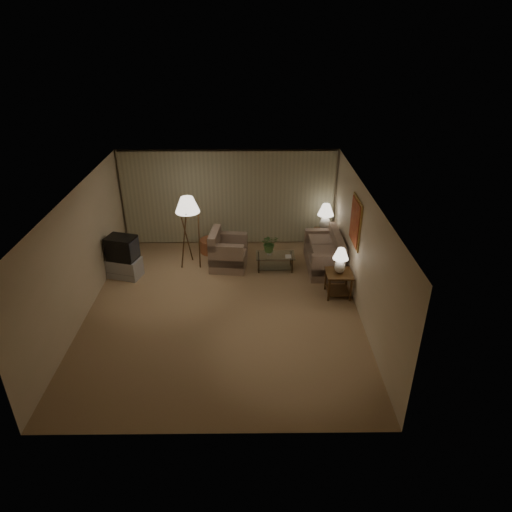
{
  "coord_description": "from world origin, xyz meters",
  "views": [
    {
      "loc": [
        0.64,
        -8.56,
        5.81
      ],
      "look_at": [
        0.73,
        0.6,
        1.01
      ],
      "focal_mm": 32.0,
      "sensor_mm": 36.0,
      "label": 1
    }
  ],
  "objects_px": {
    "armchair": "(228,253)",
    "tv_cabinet": "(125,267)",
    "table_lamp_far": "(326,215)",
    "ottoman": "(211,246)",
    "side_table_near": "(338,279)",
    "coffee_table": "(275,260)",
    "sofa": "(324,255)",
    "floor_lamp": "(189,231)",
    "side_table_far": "(324,236)",
    "table_lamp_near": "(341,259)",
    "vase": "(269,252)",
    "crt_tv": "(122,248)"
  },
  "relations": [
    {
      "from": "sofa",
      "to": "crt_tv",
      "type": "height_order",
      "value": "crt_tv"
    },
    {
      "from": "coffee_table",
      "to": "ottoman",
      "type": "xyz_separation_m",
      "value": [
        -1.75,
        1.01,
        -0.08
      ]
    },
    {
      "from": "side_table_near",
      "to": "tv_cabinet",
      "type": "height_order",
      "value": "side_table_near"
    },
    {
      "from": "coffee_table",
      "to": "side_table_far",
      "type": "bearing_deg",
      "value": 38.48
    },
    {
      "from": "tv_cabinet",
      "to": "floor_lamp",
      "type": "relative_size",
      "value": 0.47
    },
    {
      "from": "vase",
      "to": "floor_lamp",
      "type": "bearing_deg",
      "value": 172.93
    },
    {
      "from": "table_lamp_near",
      "to": "table_lamp_far",
      "type": "xyz_separation_m",
      "value": [
        0.0,
        2.37,
        0.08
      ]
    },
    {
      "from": "tv_cabinet",
      "to": "side_table_far",
      "type": "bearing_deg",
      "value": 31.47
    },
    {
      "from": "coffee_table",
      "to": "tv_cabinet",
      "type": "height_order",
      "value": "tv_cabinet"
    },
    {
      "from": "sofa",
      "to": "crt_tv",
      "type": "bearing_deg",
      "value": -85.58
    },
    {
      "from": "table_lamp_near",
      "to": "ottoman",
      "type": "relative_size",
      "value": 1.08
    },
    {
      "from": "coffee_table",
      "to": "crt_tv",
      "type": "distance_m",
      "value": 3.84
    },
    {
      "from": "table_lamp_near",
      "to": "floor_lamp",
      "type": "height_order",
      "value": "floor_lamp"
    },
    {
      "from": "coffee_table",
      "to": "floor_lamp",
      "type": "xyz_separation_m",
      "value": [
        -2.2,
        0.25,
        0.72
      ]
    },
    {
      "from": "sofa",
      "to": "crt_tv",
      "type": "xyz_separation_m",
      "value": [
        -5.05,
        -0.42,
        0.43
      ]
    },
    {
      "from": "sofa",
      "to": "floor_lamp",
      "type": "distance_m",
      "value": 3.51
    },
    {
      "from": "tv_cabinet",
      "to": "coffee_table",
      "type": "bearing_deg",
      "value": 20.81
    },
    {
      "from": "table_lamp_near",
      "to": "vase",
      "type": "height_order",
      "value": "table_lamp_near"
    },
    {
      "from": "coffee_table",
      "to": "sofa",
      "type": "bearing_deg",
      "value": 4.54
    },
    {
      "from": "coffee_table",
      "to": "tv_cabinet",
      "type": "xyz_separation_m",
      "value": [
        -3.79,
        -0.32,
        -0.02
      ]
    },
    {
      "from": "sofa",
      "to": "tv_cabinet",
      "type": "height_order",
      "value": "sofa"
    },
    {
      "from": "table_lamp_near",
      "to": "sofa",
      "type": "bearing_deg",
      "value": 96.34
    },
    {
      "from": "armchair",
      "to": "table_lamp_far",
      "type": "xyz_separation_m",
      "value": [
        2.62,
        0.96,
        0.65
      ]
    },
    {
      "from": "tv_cabinet",
      "to": "armchair",
      "type": "bearing_deg",
      "value": 26.54
    },
    {
      "from": "floor_lamp",
      "to": "table_lamp_far",
      "type": "bearing_deg",
      "value": 13.52
    },
    {
      "from": "sofa",
      "to": "table_lamp_far",
      "type": "bearing_deg",
      "value": 171.3
    },
    {
      "from": "tv_cabinet",
      "to": "ottoman",
      "type": "distance_m",
      "value": 2.44
    },
    {
      "from": "vase",
      "to": "side_table_far",
      "type": "bearing_deg",
      "value": 35.69
    },
    {
      "from": "table_lamp_near",
      "to": "tv_cabinet",
      "type": "relative_size",
      "value": 0.69
    },
    {
      "from": "ottoman",
      "to": "side_table_near",
      "type": "bearing_deg",
      "value": -35.6
    },
    {
      "from": "armchair",
      "to": "tv_cabinet",
      "type": "relative_size",
      "value": 1.26
    },
    {
      "from": "side_table_near",
      "to": "coffee_table",
      "type": "xyz_separation_m",
      "value": [
        -1.41,
        1.25,
        -0.14
      ]
    },
    {
      "from": "sofa",
      "to": "coffee_table",
      "type": "xyz_separation_m",
      "value": [
        -1.26,
        -0.1,
        -0.09
      ]
    },
    {
      "from": "armchair",
      "to": "ottoman",
      "type": "height_order",
      "value": "armchair"
    },
    {
      "from": "table_lamp_far",
      "to": "ottoman",
      "type": "relative_size",
      "value": 1.33
    },
    {
      "from": "tv_cabinet",
      "to": "floor_lamp",
      "type": "distance_m",
      "value": 1.85
    },
    {
      "from": "table_lamp_far",
      "to": "tv_cabinet",
      "type": "xyz_separation_m",
      "value": [
        -5.2,
        -1.44,
        -0.8
      ]
    },
    {
      "from": "table_lamp_far",
      "to": "coffee_table",
      "type": "relative_size",
      "value": 0.77
    },
    {
      "from": "tv_cabinet",
      "to": "crt_tv",
      "type": "distance_m",
      "value": 0.55
    },
    {
      "from": "sofa",
      "to": "armchair",
      "type": "bearing_deg",
      "value": -91.76
    },
    {
      "from": "crt_tv",
      "to": "vase",
      "type": "relative_size",
      "value": 5.23
    },
    {
      "from": "armchair",
      "to": "side_table_far",
      "type": "xyz_separation_m",
      "value": [
        2.62,
        0.96,
        0.01
      ]
    },
    {
      "from": "tv_cabinet",
      "to": "table_lamp_near",
      "type": "bearing_deg",
      "value": 5.84
    },
    {
      "from": "coffee_table",
      "to": "ottoman",
      "type": "bearing_deg",
      "value": 149.96
    },
    {
      "from": "coffee_table",
      "to": "ottoman",
      "type": "distance_m",
      "value": 2.02
    },
    {
      "from": "floor_lamp",
      "to": "sofa",
      "type": "bearing_deg",
      "value": -2.55
    },
    {
      "from": "side_table_near",
      "to": "coffee_table",
      "type": "relative_size",
      "value": 0.61
    },
    {
      "from": "side_table_near",
      "to": "tv_cabinet",
      "type": "xyz_separation_m",
      "value": [
        -5.2,
        0.93,
        -0.17
      ]
    },
    {
      "from": "coffee_table",
      "to": "floor_lamp",
      "type": "height_order",
      "value": "floor_lamp"
    },
    {
      "from": "side_table_near",
      "to": "table_lamp_far",
      "type": "height_order",
      "value": "table_lamp_far"
    }
  ]
}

